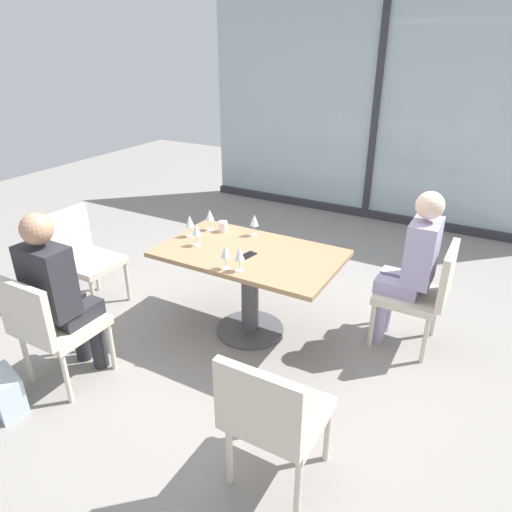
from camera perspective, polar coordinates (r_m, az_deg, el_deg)
name	(u,v)px	position (r m, az deg, el deg)	size (l,w,h in m)	color
ground_plane	(250,330)	(3.90, -0.73, -9.23)	(12.00, 12.00, 0.00)	gray
window_wall_backdrop	(375,126)	(6.27, 14.53, 15.34)	(4.71, 0.10, 2.70)	#A4B7BC
dining_table_main	(250,272)	(3.61, -0.78, -2.03)	(1.40, 0.83, 0.73)	#997551
chair_front_left	(50,324)	(3.37, -24.18, -7.72)	(0.46, 0.50, 0.87)	beige
chair_far_right	(423,290)	(3.70, 19.99, -3.98)	(0.50, 0.46, 0.87)	beige
chair_side_end	(82,253)	(4.35, -20.80, 0.35)	(0.50, 0.46, 0.87)	beige
chair_front_right	(272,415)	(2.45, 2.05, -19.10)	(0.46, 0.50, 0.87)	beige
person_front_left	(58,290)	(3.33, -23.34, -3.94)	(0.34, 0.39, 1.26)	#28282D
person_far_right	(412,263)	(3.62, 18.78, -0.78)	(0.39, 0.34, 1.26)	#9E93B7
wine_glass_0	(239,254)	(3.18, -2.07, 0.24)	(0.07, 0.07, 0.18)	silver
wine_glass_1	(225,252)	(3.22, -3.87, 0.53)	(0.07, 0.07, 0.18)	silver
wine_glass_2	(190,222)	(3.80, -8.24, 4.26)	(0.07, 0.07, 0.18)	silver
wine_glass_3	(254,221)	(3.78, -0.21, 4.42)	(0.07, 0.07, 0.18)	silver
wine_glass_4	(196,230)	(3.62, -7.42, 3.22)	(0.07, 0.07, 0.18)	silver
wine_glass_5	(210,215)	(3.91, -5.76, 5.03)	(0.07, 0.07, 0.18)	silver
coffee_cup	(223,227)	(3.90, -4.12, 3.67)	(0.08, 0.08, 0.09)	white
cell_phone_on_table	(248,255)	(3.46, -1.05, 0.09)	(0.07, 0.14, 0.01)	black
handbag_0	(5,392)	(3.50, -28.69, -14.64)	(0.30, 0.16, 0.28)	silver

